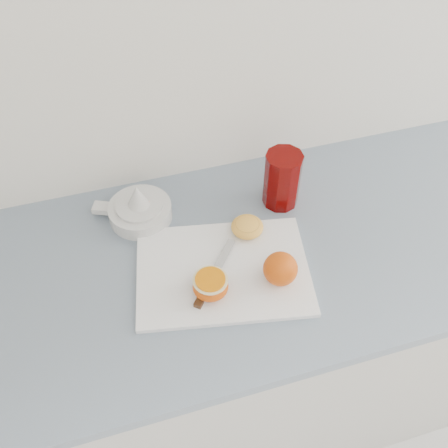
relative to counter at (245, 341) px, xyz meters
name	(u,v)px	position (x,y,z in m)	size (l,w,h in m)	color
counter	(245,341)	(0.00, 0.00, 0.00)	(2.52, 0.64, 0.89)	silver
cutting_board	(223,271)	(-0.08, -0.05, 0.45)	(0.38, 0.27, 0.01)	white
whole_orange	(280,269)	(0.03, -0.11, 0.49)	(0.08, 0.08, 0.08)	#DA5616
half_orange	(210,285)	(-0.12, -0.10, 0.48)	(0.08, 0.08, 0.05)	#DA5616
squeezed_shell	(247,227)	(0.01, 0.05, 0.47)	(0.08, 0.08, 0.03)	#FBB13E
paring_knife	(208,285)	(-0.12, -0.08, 0.46)	(0.14, 0.16, 0.01)	#482817
citrus_juicer	(139,209)	(-0.23, 0.17, 0.47)	(0.19, 0.15, 0.10)	white
red_tumbler	(282,181)	(0.12, 0.13, 0.51)	(0.09, 0.09, 0.15)	#5C0100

